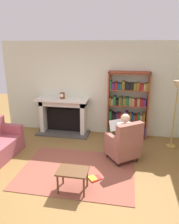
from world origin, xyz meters
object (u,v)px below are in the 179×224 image
object	(u,v)px
seated_reader	(122,134)
floor_lamp	(178,91)
fireplace	(64,114)
mantel_clock	(62,96)
armchair_reading	(124,144)
side_table	(73,173)
bookshelf	(128,106)

from	to	relation	value
seated_reader	floor_lamp	size ratio (longest dim) A/B	0.64
fireplace	mantel_clock	distance (m)	0.61
armchair_reading	side_table	world-z (taller)	armchair_reading
armchair_reading	side_table	distance (m)	1.54
bookshelf	mantel_clock	bearing A→B (deg)	-175.87
armchair_reading	seated_reader	size ratio (longest dim) A/B	0.85
fireplace	mantel_clock	world-z (taller)	mantel_clock
side_table	floor_lamp	bearing A→B (deg)	46.42
mantel_clock	armchair_reading	distance (m)	2.38
mantel_clock	bookshelf	bearing A→B (deg)	4.13
mantel_clock	seated_reader	world-z (taller)	mantel_clock
armchair_reading	seated_reader	bearing A→B (deg)	-90.00
mantel_clock	side_table	world-z (taller)	mantel_clock
fireplace	side_table	bearing A→B (deg)	-69.90
armchair_reading	side_table	xyz separation A→B (m)	(-0.89, -1.25, -0.07)
fireplace	bookshelf	xyz separation A→B (m)	(1.89, 0.03, 0.34)
fireplace	side_table	world-z (taller)	fireplace
fireplace	armchair_reading	bearing A→B (deg)	-36.88
fireplace	mantel_clock	xyz separation A→B (m)	(0.01, -0.10, 0.60)
seated_reader	mantel_clock	bearing A→B (deg)	-71.34
mantel_clock	bookshelf	distance (m)	1.90
bookshelf	floor_lamp	size ratio (longest dim) A/B	1.08
fireplace	mantel_clock	size ratio (longest dim) A/B	8.68
fireplace	side_table	xyz separation A→B (m)	(0.97, -2.64, -0.22)
mantel_clock	seated_reader	bearing A→B (deg)	-34.04
fireplace	bookshelf	distance (m)	1.92
fireplace	floor_lamp	xyz separation A→B (m)	(3.07, -0.44, 0.92)
bookshelf	side_table	bearing A→B (deg)	-108.97
fireplace	floor_lamp	distance (m)	3.23
mantel_clock	seated_reader	xyz separation A→B (m)	(1.77, -1.20, -0.56)
bookshelf	fireplace	bearing A→B (deg)	-179.01
floor_lamp	armchair_reading	bearing A→B (deg)	-141.69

